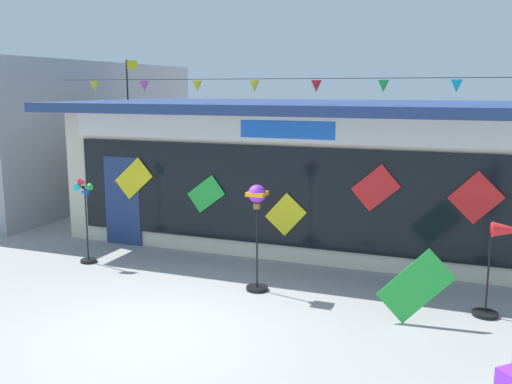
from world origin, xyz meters
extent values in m
plane|color=#9E9B99|center=(0.00, 0.00, 0.00)|extent=(80.00, 80.00, 0.00)
cube|color=beige|center=(0.69, 6.14, 1.50)|extent=(10.77, 4.45, 3.00)
cube|color=navy|center=(0.69, 5.63, 3.10)|extent=(11.17, 5.47, 0.20)
cube|color=white|center=(0.69, 3.88, 2.70)|extent=(9.91, 0.08, 0.50)
cube|color=blue|center=(0.69, 3.85, 2.70)|extent=(1.94, 0.04, 0.35)
cube|color=black|center=(0.69, 3.89, 1.36)|extent=(9.70, 0.06, 2.03)
cube|color=navy|center=(-3.19, 3.88, 1.00)|extent=(0.90, 0.07, 2.00)
cube|color=yellow|center=(-2.84, 3.83, 1.54)|extent=(0.97, 0.03, 0.95)
cube|color=green|center=(-1.07, 3.83, 1.31)|extent=(0.88, 0.03, 0.83)
cube|color=yellow|center=(0.69, 3.83, 1.01)|extent=(0.88, 0.03, 0.89)
cube|color=red|center=(2.46, 3.83, 1.66)|extent=(0.93, 0.03, 0.91)
cube|color=red|center=(4.23, 3.83, 1.60)|extent=(0.97, 0.03, 0.97)
cylinder|color=black|center=(0.69, 3.69, 3.68)|extent=(10.34, 0.01, 0.01)
cone|color=yellow|center=(-3.64, 3.69, 3.54)|extent=(0.20, 0.20, 0.22)
cone|color=#EA4CA3|center=(-2.40, 3.69, 3.54)|extent=(0.20, 0.20, 0.22)
cone|color=yellow|center=(-1.17, 3.69, 3.54)|extent=(0.20, 0.20, 0.22)
cone|color=yellow|center=(0.07, 3.69, 3.54)|extent=(0.20, 0.20, 0.22)
cone|color=red|center=(1.31, 3.69, 3.54)|extent=(0.20, 0.20, 0.22)
cone|color=green|center=(2.55, 3.69, 3.54)|extent=(0.20, 0.20, 0.22)
cone|color=#19B7BC|center=(3.79, 3.69, 3.54)|extent=(0.20, 0.20, 0.22)
cylinder|color=black|center=(-4.44, 6.14, 3.71)|extent=(0.04, 0.04, 1.02)
cube|color=yellow|center=(-4.28, 6.14, 4.11)|extent=(0.32, 0.02, 0.22)
cylinder|color=black|center=(-3.08, 2.43, 0.03)|extent=(0.33, 0.33, 0.06)
cylinder|color=black|center=(-3.08, 2.43, 0.78)|extent=(0.03, 0.03, 1.56)
cylinder|color=black|center=(-3.08, 2.39, 1.56)|extent=(0.06, 0.04, 0.06)
cone|color=green|center=(-2.98, 2.39, 1.56)|extent=(0.15, 0.16, 0.15)
cone|color=red|center=(-3.08, 2.39, 1.67)|extent=(0.16, 0.15, 0.15)
cone|color=#19B7BC|center=(-3.18, 2.39, 1.56)|extent=(0.15, 0.16, 0.15)
cone|color=blue|center=(-3.08, 2.39, 1.46)|extent=(0.16, 0.15, 0.15)
cylinder|color=black|center=(0.72, 2.14, 0.03)|extent=(0.39, 0.39, 0.06)
cylinder|color=black|center=(0.72, 2.14, 0.79)|extent=(0.03, 0.03, 1.57)
sphere|color=purple|center=(0.72, 2.14, 1.73)|extent=(0.31, 0.31, 0.31)
cube|color=orange|center=(0.72, 2.14, 1.73)|extent=(0.32, 0.32, 0.07)
cube|color=brown|center=(0.72, 2.14, 1.51)|extent=(0.10, 0.10, 0.10)
cylinder|color=black|center=(4.47, 2.33, 0.03)|extent=(0.39, 0.39, 0.06)
cylinder|color=black|center=(4.47, 2.33, 0.70)|extent=(0.03, 0.03, 1.40)
cone|color=red|center=(4.71, 2.33, 1.40)|extent=(0.53, 0.31, 0.24)
cylinder|color=red|center=(4.47, 2.33, 1.40)|extent=(0.03, 0.16, 0.16)
cube|color=green|center=(3.45, 1.68, 0.57)|extent=(1.15, 0.27, 1.15)
cube|color=#99999E|center=(-10.09, 8.11, 2.14)|extent=(7.84, 9.43, 4.27)
camera|label=1|loc=(4.15, -6.84, 3.51)|focal=40.13mm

